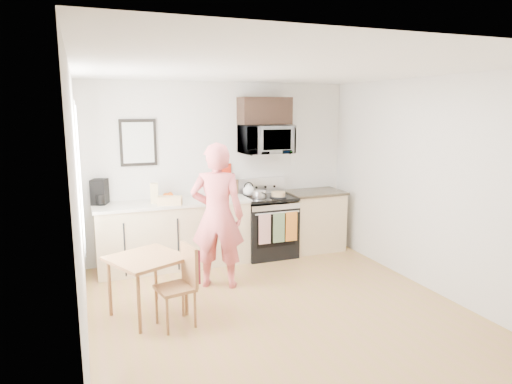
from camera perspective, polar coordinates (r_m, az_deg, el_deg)
name	(u,v)px	position (r m, az deg, el deg)	size (l,w,h in m)	color
floor	(284,315)	(5.16, 3.46, -15.10)	(4.60, 4.60, 0.00)	#A17C3E
back_wall	(221,170)	(6.87, -4.37, 2.72)	(4.00, 0.04, 2.60)	silver
front_wall	(451,271)	(2.89, 23.22, -9.10)	(4.00, 0.04, 2.60)	silver
left_wall	(79,214)	(4.33, -21.24, -2.60)	(0.04, 4.60, 2.60)	silver
right_wall	(437,187)	(5.86, 21.73, 0.64)	(0.04, 4.60, 2.60)	silver
ceiling	(286,69)	(4.67, 3.83, 15.06)	(4.00, 4.60, 0.04)	white
window	(81,174)	(5.07, -21.03, 2.12)	(0.06, 1.40, 1.50)	white
cabinet_left	(174,235)	(6.58, -10.23, -5.35)	(2.10, 0.60, 0.90)	#D3BB87
countertop_left	(173,203)	(6.46, -10.36, -1.34)	(2.14, 0.64, 0.04)	beige
cabinet_right	(314,221)	(7.30, 7.25, -3.67)	(0.84, 0.60, 0.90)	#D3BB87
countertop_right	(315,192)	(7.20, 7.33, -0.04)	(0.88, 0.64, 0.04)	black
range	(268,227)	(6.95, 1.50, -4.43)	(0.76, 0.70, 1.16)	black
microwave	(266,140)	(6.83, 1.21, 6.58)	(0.76, 0.51, 0.42)	silver
upper_cabinet	(265,111)	(6.85, 1.08, 10.11)	(0.76, 0.35, 0.40)	black
wall_art	(138,143)	(6.56, -14.51, 6.00)	(0.50, 0.04, 0.65)	black
wall_trivet	(225,170)	(6.87, -3.94, 2.73)	(0.20, 0.02, 0.20)	#AC200E
person	(217,216)	(5.66, -4.86, -3.00)	(0.66, 0.44, 1.82)	#CE383F
dining_table	(147,264)	(5.06, -13.48, -8.70)	(0.81, 0.81, 0.66)	brown
chair	(185,274)	(4.83, -8.82, -10.05)	(0.45, 0.42, 0.84)	brown
knife_block	(233,187)	(6.88, -2.96, 0.65)	(0.10, 0.14, 0.22)	brown
utensil_crock	(211,187)	(6.78, -5.61, 0.61)	(0.11, 0.11, 0.32)	#AC200E
fruit_bowl	(169,197)	(6.57, -10.84, -0.61)	(0.28, 0.28, 0.10)	white
milk_carton	(154,193)	(6.39, -12.58, -0.13)	(0.10, 0.10, 0.27)	tan
coffee_maker	(100,192)	(6.50, -18.95, -0.06)	(0.26, 0.31, 0.34)	black
bread_bag	(170,201)	(6.22, -10.72, -1.07)	(0.32, 0.15, 0.12)	tan
cake	(278,195)	(6.74, 2.80, -0.33)	(0.25, 0.25, 0.08)	black
kettle	(249,190)	(6.80, -0.94, 0.25)	(0.17, 0.17, 0.21)	white
pot	(260,194)	(6.69, 0.45, -0.27)	(0.20, 0.34, 0.10)	silver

